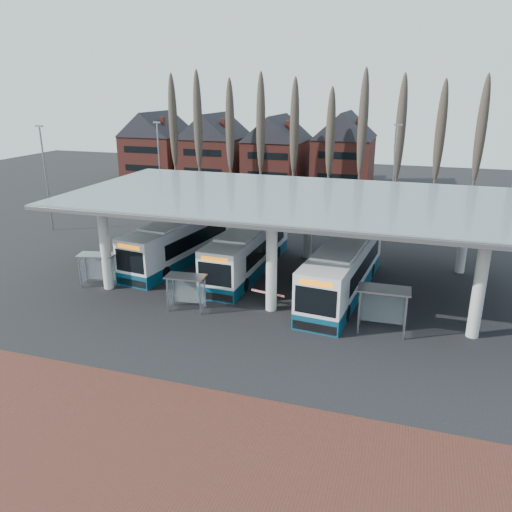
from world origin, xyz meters
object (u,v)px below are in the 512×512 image
(shelter_1, at_px, (187,285))
(shelter_2, at_px, (383,300))
(bus_1, at_px, (248,250))
(shelter_0, at_px, (98,262))
(bus_0, at_px, (181,241))
(bus_2, at_px, (343,269))

(shelter_1, xyz_separation_m, shelter_2, (12.10, 0.63, 0.30))
(shelter_2, bearing_deg, bus_1, 144.09)
(bus_1, bearing_deg, shelter_2, -32.79)
(shelter_0, height_order, shelter_1, shelter_0)
(bus_0, distance_m, shelter_1, 9.61)
(shelter_0, xyz_separation_m, shelter_2, (19.90, -1.21, 0.27))
(bus_0, bearing_deg, bus_1, 2.43)
(bus_0, distance_m, bus_2, 13.85)
(bus_2, bearing_deg, bus_1, 169.34)
(bus_0, height_order, shelter_1, bus_0)
(bus_0, distance_m, shelter_2, 18.36)
(bus_0, xyz_separation_m, shelter_1, (4.48, -8.50, 0.01))
(bus_0, relative_size, bus_1, 1.03)
(shelter_0, bearing_deg, shelter_2, -15.56)
(bus_2, distance_m, shelter_1, 10.76)
(bus_1, distance_m, bus_2, 7.93)
(shelter_2, bearing_deg, shelter_1, -178.32)
(bus_2, bearing_deg, shelter_1, -142.16)
(bus_1, distance_m, shelter_2, 12.91)
(shelter_0, relative_size, shelter_2, 0.93)
(shelter_1, relative_size, shelter_2, 0.87)
(bus_1, bearing_deg, bus_2, -14.37)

